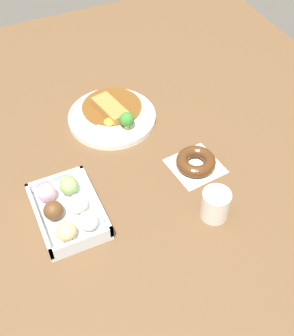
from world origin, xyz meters
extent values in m
plane|color=brown|center=(0.00, 0.00, 0.00)|extent=(1.60, 1.60, 0.00)
cylinder|color=white|center=(0.16, -0.07, 0.01)|extent=(0.25, 0.25, 0.02)
cylinder|color=brown|center=(0.19, -0.08, 0.02)|extent=(0.17, 0.17, 0.01)
cube|color=#A87538|center=(0.17, -0.07, 0.04)|extent=(0.13, 0.08, 0.02)
cylinder|color=white|center=(0.13, -0.05, 0.02)|extent=(0.06, 0.06, 0.00)
ellipsoid|color=yellow|center=(0.13, -0.05, 0.03)|extent=(0.03, 0.03, 0.02)
cylinder|color=#8CB766|center=(0.09, -0.09, 0.03)|extent=(0.01, 0.01, 0.02)
sphere|color=#387A2D|center=(0.09, -0.09, 0.05)|extent=(0.04, 0.04, 0.04)
cube|color=orange|center=(0.11, -0.09, 0.02)|extent=(0.02, 0.02, 0.01)
cube|color=silver|center=(-0.11, 0.15, 0.01)|extent=(0.21, 0.15, 0.01)
cube|color=silver|center=(-0.21, 0.15, 0.03)|extent=(0.01, 0.15, 0.03)
cube|color=silver|center=(-0.01, 0.15, 0.03)|extent=(0.01, 0.15, 0.03)
cube|color=silver|center=(-0.11, 0.08, 0.03)|extent=(0.21, 0.01, 0.03)
cube|color=silver|center=(-0.11, 0.21, 0.03)|extent=(0.21, 0.01, 0.03)
sphere|color=silver|center=(-0.17, 0.12, 0.04)|extent=(0.05, 0.05, 0.05)
sphere|color=#EFE5C6|center=(-0.11, 0.12, 0.04)|extent=(0.05, 0.05, 0.05)
sphere|color=#84A860|center=(-0.05, 0.12, 0.04)|extent=(0.05, 0.05, 0.05)
sphere|color=#DBB77A|center=(-0.17, 0.17, 0.04)|extent=(0.05, 0.05, 0.05)
sphere|color=brown|center=(-0.11, 0.18, 0.04)|extent=(0.05, 0.05, 0.05)
sphere|color=pink|center=(-0.05, 0.18, 0.04)|extent=(0.05, 0.05, 0.05)
cube|color=white|center=(-0.09, -0.20, 0.00)|extent=(0.14, 0.14, 0.00)
torus|color=#4C2B14|center=(-0.09, -0.20, 0.02)|extent=(0.10, 0.10, 0.03)
cylinder|color=silver|center=(-0.25, -0.16, 0.04)|extent=(0.07, 0.07, 0.08)
camera|label=1|loc=(-0.75, 0.24, 0.85)|focal=47.70mm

